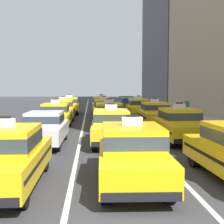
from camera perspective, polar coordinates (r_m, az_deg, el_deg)
The scene contains 19 objects.
lane_stripe_left_center at distance 25.38m, azimuth -5.21°, elevation -1.43°, with size 0.14×80.00×0.01m, color silver.
lane_stripe_center_right at distance 25.51m, azimuth 2.00°, elevation -1.38°, with size 0.14×80.00×0.01m, color silver.
sidewalk_curb at distance 22.00m, azimuth 18.08°, elevation -2.41°, with size 4.00×90.00×0.15m, color #9E9993.
taxi_left_nearest at distance 8.75m, azimuth -19.14°, elevation -7.73°, with size 1.84×4.57×1.96m.
sedan_left_second at distance 14.47m, azimuth -12.37°, elevation -2.82°, with size 1.84×4.33×1.58m.
taxi_left_third at distance 20.10m, azimuth -10.47°, elevation -0.61°, with size 1.83×4.56×1.96m.
taxi_left_fourth at distance 25.46m, azimuth -9.13°, elevation 0.53°, with size 1.88×4.59×1.96m.
taxi_left_fifth at distance 30.70m, azimuth -7.94°, elevation 1.25°, with size 1.98×4.62×1.96m.
taxi_center_nearest at distance 8.64m, azimuth 3.70°, elevation -7.63°, with size 1.97×4.62×1.96m.
taxi_center_second at distance 14.42m, azimuth -0.19°, elevation -2.62°, with size 1.97×4.62×1.96m.
taxi_center_third at distance 20.04m, azimuth -0.65°, elevation -0.54°, with size 1.98×4.62×1.96m.
taxi_center_fourth at distance 25.37m, azimuth -1.49°, elevation 0.57°, with size 1.84×4.57×1.96m.
taxi_center_fifth at distance 31.40m, azimuth -1.99°, elevation 1.37°, with size 1.85×4.57×1.96m.
taxi_right_second at distance 15.47m, azimuth 12.33°, elevation -2.23°, with size 1.86×4.58×1.96m.
taxi_right_third at distance 21.41m, azimuth 7.95°, elevation -0.25°, with size 1.89×4.59×1.96m.
taxi_right_fourth at distance 27.10m, azimuth 4.97°, elevation 0.82°, with size 1.91×4.59×1.96m.
sedan_right_fifth at distance 32.53m, azimuth 3.20°, elevation 1.43°, with size 1.89×4.35×1.58m.
sedan_right_sixth at distance 37.59m, azimuth 2.64°, elevation 1.88°, with size 1.92×4.36×1.58m.
pedestrian_by_storefront at distance 24.41m, azimuth 13.79°, elevation 0.49°, with size 0.47×0.24×1.64m.
Camera 1 is at (-1.03, -5.23, 2.73)m, focal length 48.86 mm.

